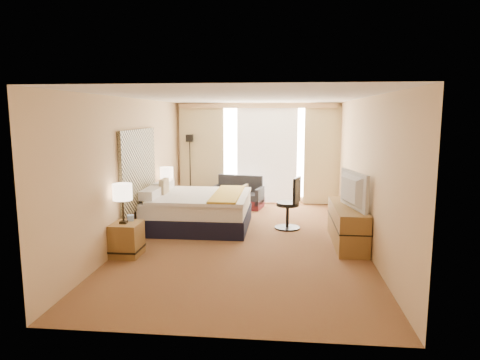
# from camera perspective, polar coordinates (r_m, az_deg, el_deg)

# --- Properties ---
(floor) EXTENTS (4.20, 7.00, 0.02)m
(floor) POSITION_cam_1_polar(r_m,az_deg,el_deg) (7.98, 0.76, -8.04)
(floor) COLOR #5C201A
(floor) RESTS_ON ground
(ceiling) EXTENTS (4.20, 7.00, 0.02)m
(ceiling) POSITION_cam_1_polar(r_m,az_deg,el_deg) (7.65, 0.80, 10.96)
(ceiling) COLOR silver
(ceiling) RESTS_ON wall_back
(wall_back) EXTENTS (4.20, 0.02, 2.60)m
(wall_back) POSITION_cam_1_polar(r_m,az_deg,el_deg) (11.18, 2.34, 3.58)
(wall_back) COLOR #D6B482
(wall_back) RESTS_ON ground
(wall_front) EXTENTS (4.20, 0.02, 2.60)m
(wall_front) POSITION_cam_1_polar(r_m,az_deg,el_deg) (4.28, -3.29, -4.84)
(wall_front) COLOR #D6B482
(wall_front) RESTS_ON ground
(wall_left) EXTENTS (0.02, 7.00, 2.60)m
(wall_left) POSITION_cam_1_polar(r_m,az_deg,el_deg) (8.16, -14.08, 1.41)
(wall_left) COLOR #D6B482
(wall_left) RESTS_ON ground
(wall_right) EXTENTS (0.02, 7.00, 2.60)m
(wall_right) POSITION_cam_1_polar(r_m,az_deg,el_deg) (7.81, 16.32, 1.00)
(wall_right) COLOR #D6B482
(wall_right) RESTS_ON ground
(headboard) EXTENTS (0.06, 1.85, 1.50)m
(headboard) POSITION_cam_1_polar(r_m,az_deg,el_deg) (8.34, -13.35, 1.45)
(headboard) COLOR black
(headboard) RESTS_ON wall_left
(nightstand_left) EXTENTS (0.45, 0.52, 0.55)m
(nightstand_left) POSITION_cam_1_polar(r_m,az_deg,el_deg) (7.32, -14.86, -7.66)
(nightstand_left) COLOR brown
(nightstand_left) RESTS_ON floor
(nightstand_right) EXTENTS (0.45, 0.52, 0.55)m
(nightstand_right) POSITION_cam_1_polar(r_m,az_deg,el_deg) (9.63, -9.65, -3.55)
(nightstand_right) COLOR brown
(nightstand_right) RESTS_ON floor
(media_dresser) EXTENTS (0.50, 1.80, 0.70)m
(media_dresser) POSITION_cam_1_polar(r_m,az_deg,el_deg) (7.95, 14.10, -5.77)
(media_dresser) COLOR brown
(media_dresser) RESTS_ON floor
(window) EXTENTS (2.30, 0.02, 2.30)m
(window) POSITION_cam_1_polar(r_m,az_deg,el_deg) (11.13, 3.62, 3.65)
(window) COLOR silver
(window) RESTS_ON wall_back
(curtains) EXTENTS (4.12, 0.19, 2.56)m
(curtains) POSITION_cam_1_polar(r_m,az_deg,el_deg) (11.05, 2.29, 4.09)
(curtains) COLOR #C6B18B
(curtains) RESTS_ON floor
(bed) EXTENTS (2.05, 1.87, 0.99)m
(bed) POSITION_cam_1_polar(r_m,az_deg,el_deg) (8.85, -5.62, -3.96)
(bed) COLOR black
(bed) RESTS_ON floor
(loveseat) EXTENTS (1.35, 0.89, 0.78)m
(loveseat) POSITION_cam_1_polar(r_m,az_deg,el_deg) (10.73, -0.27, -2.26)
(loveseat) COLOR #50161A
(loveseat) RESTS_ON floor
(floor_lamp) EXTENTS (0.23, 0.23, 1.79)m
(floor_lamp) POSITION_cam_1_polar(r_m,az_deg,el_deg) (11.15, -6.70, 3.34)
(floor_lamp) COLOR black
(floor_lamp) RESTS_ON floor
(desk_chair) EXTENTS (0.52, 0.52, 1.06)m
(desk_chair) POSITION_cam_1_polar(r_m,az_deg,el_deg) (8.71, 6.72, -3.45)
(desk_chair) COLOR black
(desk_chair) RESTS_ON floor
(lamp_left) EXTENTS (0.31, 0.31, 0.66)m
(lamp_left) POSITION_cam_1_polar(r_m,az_deg,el_deg) (7.13, -15.41, -1.65)
(lamp_left) COLOR black
(lamp_left) RESTS_ON nightstand_left
(lamp_right) EXTENTS (0.29, 0.29, 0.61)m
(lamp_right) POSITION_cam_1_polar(r_m,az_deg,el_deg) (9.53, -9.77, 0.88)
(lamp_right) COLOR black
(lamp_right) RESTS_ON nightstand_right
(tissue_box) EXTENTS (0.13, 0.13, 0.10)m
(tissue_box) POSITION_cam_1_polar(r_m,az_deg,el_deg) (7.38, -14.40, -4.90)
(tissue_box) COLOR #8BA7D7
(tissue_box) RESTS_ON nightstand_left
(telephone) EXTENTS (0.21, 0.19, 0.07)m
(telephone) POSITION_cam_1_polar(r_m,az_deg,el_deg) (9.62, -9.06, -1.66)
(telephone) COLOR black
(telephone) RESTS_ON nightstand_right
(television) EXTENTS (0.39, 1.11, 0.64)m
(television) POSITION_cam_1_polar(r_m,az_deg,el_deg) (7.57, 14.17, -1.30)
(television) COLOR black
(television) RESTS_ON media_dresser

